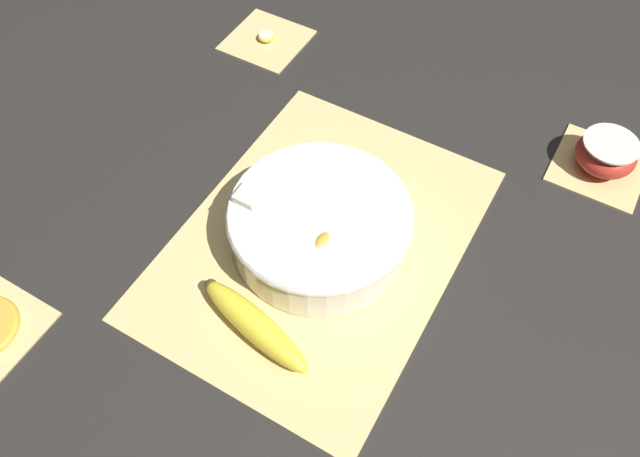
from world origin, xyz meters
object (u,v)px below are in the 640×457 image
Objects in this scene: fruit_salad_bowl at (320,223)px; banana_coin_single at (266,36)px; apple_half at (606,154)px; whole_banana at (256,325)px.

fruit_salad_bowl is 0.45m from banana_coin_single.
whole_banana is at bearing 148.64° from apple_half.
banana_coin_single is (0.33, 0.30, -0.03)m from fruit_salad_bowl.
apple_half is (0.33, -0.30, -0.01)m from fruit_salad_bowl.
banana_coin_single is at bearing 90.00° from apple_half.
whole_banana is at bearing -148.49° from banana_coin_single.
apple_half is at bearing -90.00° from banana_coin_single.
whole_banana reaches higher than banana_coin_single.
apple_half is 0.61m from banana_coin_single.
apple_half is (0.50, -0.30, 0.01)m from whole_banana.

